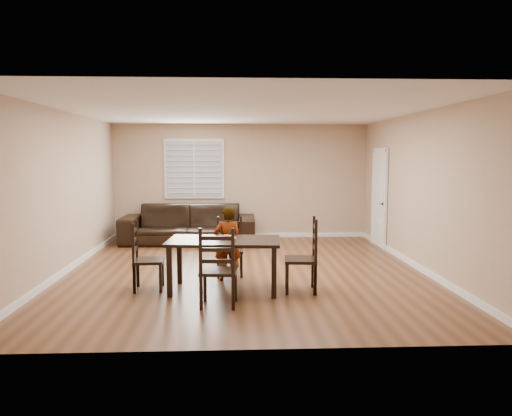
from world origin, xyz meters
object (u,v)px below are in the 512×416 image
(chair_left, at_px, (140,259))
(donut, at_px, (227,236))
(dining_table, at_px, (224,245))
(chair_far, at_px, (218,272))
(chair_near, at_px, (230,248))
(chair_right, at_px, (310,258))
(sofa, at_px, (189,224))
(child, at_px, (228,244))

(chair_left, bearing_deg, donut, -89.11)
(dining_table, bearing_deg, donut, 83.66)
(chair_left, bearing_deg, chair_far, -132.67)
(chair_left, xyz_separation_m, donut, (1.26, 0.09, 0.32))
(donut, bearing_deg, dining_table, -101.15)
(dining_table, distance_m, chair_near, 1.05)
(chair_far, bearing_deg, chair_left, -34.89)
(chair_near, distance_m, chair_far, 1.88)
(chair_near, xyz_separation_m, donut, (-0.04, -0.84, 0.34))
(chair_far, distance_m, chair_left, 1.49)
(chair_left, distance_m, chair_right, 2.46)
(dining_table, bearing_deg, chair_right, -0.05)
(sofa, bearing_deg, chair_right, -61.66)
(dining_table, xyz_separation_m, chair_left, (-1.22, 0.09, -0.21))
(chair_far, relative_size, chair_left, 1.05)
(donut, height_order, sofa, sofa)
(chair_near, distance_m, chair_left, 1.60)
(chair_near, height_order, donut, chair_near)
(dining_table, height_order, donut, donut)
(dining_table, relative_size, chair_near, 1.75)
(chair_right, xyz_separation_m, child, (-1.18, 0.69, 0.10))
(chair_far, distance_m, sofa, 4.93)
(chair_near, xyz_separation_m, chair_far, (-0.15, -1.87, 0.04))
(dining_table, xyz_separation_m, donut, (0.04, 0.18, 0.11))
(chair_left, xyz_separation_m, sofa, (0.36, 3.93, -0.02))
(chair_near, bearing_deg, child, -93.81)
(chair_left, bearing_deg, child, -72.06)
(child, bearing_deg, donut, 84.36)
(chair_far, bearing_deg, donut, -91.42)
(chair_near, relative_size, chair_right, 0.89)
(chair_right, height_order, sofa, chair_right)
(child, bearing_deg, sofa, -78.89)
(chair_far, xyz_separation_m, child, (0.12, 1.44, 0.11))
(dining_table, relative_size, chair_left, 1.67)
(chair_far, relative_size, child, 0.90)
(donut, bearing_deg, chair_left, -175.77)
(sofa, bearing_deg, donut, -75.45)
(dining_table, distance_m, chair_right, 1.25)
(chair_left, bearing_deg, sofa, -8.63)
(dining_table, relative_size, donut, 15.99)
(dining_table, relative_size, sofa, 0.57)
(donut, xyz_separation_m, sofa, (-0.89, 3.83, -0.35))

